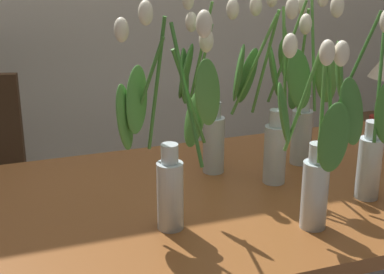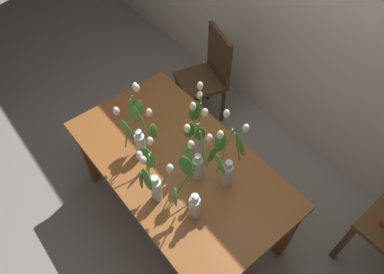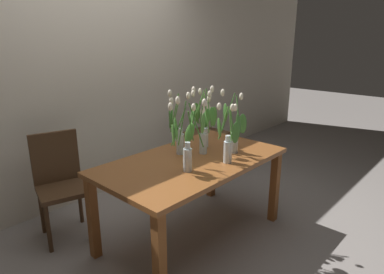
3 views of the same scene
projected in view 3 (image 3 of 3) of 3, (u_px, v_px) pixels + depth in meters
ground_plane at (192, 236)px, 3.02m from camera, size 18.00×18.00×0.00m
room_wall_rear at (93, 73)px, 3.55m from camera, size 9.00×0.10×2.70m
dining_table at (192, 169)px, 2.83m from camera, size 1.60×0.90×0.74m
tulip_vase_0 at (229, 140)px, 2.65m from camera, size 0.23×0.17×0.50m
tulip_vase_1 at (177, 134)px, 2.87m from camera, size 0.17×0.11×0.57m
tulip_vase_2 at (202, 128)px, 2.87m from camera, size 0.26×0.20×0.56m
tulip_vase_3 at (187, 142)px, 2.50m from camera, size 0.26×0.26×0.57m
tulip_vase_4 at (234, 133)px, 2.89m from camera, size 0.19×0.21×0.57m
tulip_vase_5 at (204, 125)px, 3.06m from camera, size 0.21×0.23×0.58m
dining_chair at (60, 179)px, 2.94m from camera, size 0.49×0.49×0.93m
side_table at (206, 141)px, 4.32m from camera, size 0.44×0.44×0.55m
table_lamp at (207, 108)px, 4.23m from camera, size 0.22×0.22×0.40m
pillar_candle at (205, 132)px, 4.17m from camera, size 0.06×0.06×0.07m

